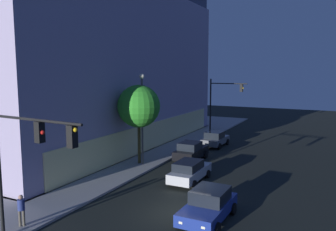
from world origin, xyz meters
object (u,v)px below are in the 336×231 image
at_px(street_lamp_sidewalk, 142,108).
at_px(car_blue, 209,205).
at_px(car_black, 191,151).
at_px(car_grey, 215,139).
at_px(sidewalk_tree, 139,106).
at_px(car_silver, 190,171).
at_px(modern_building, 72,60).
at_px(traffic_light_far_corner, 221,98).
at_px(traffic_light_near_corner, 26,150).
at_px(pedestrian_waiting, 21,208).

height_order(street_lamp_sidewalk, car_blue, street_lamp_sidewalk).
xyz_separation_m(car_black, car_grey, (6.65, -0.07, -0.05)).
xyz_separation_m(sidewalk_tree, car_silver, (-2.29, -5.70, -4.31)).
bearing_deg(modern_building, traffic_light_far_corner, -55.99).
distance_m(street_lamp_sidewalk, car_grey, 11.38).
height_order(modern_building, sidewalk_tree, modern_building).
relative_size(car_black, car_grey, 1.02).
distance_m(traffic_light_near_corner, sidewalk_tree, 14.89).
xyz_separation_m(modern_building, traffic_light_far_corner, (9.85, -14.60, -4.65)).
distance_m(sidewalk_tree, car_blue, 12.81).
height_order(car_blue, car_silver, car_blue).
bearing_deg(car_blue, car_grey, 17.60).
bearing_deg(car_black, street_lamp_sidewalk, 138.46).
relative_size(modern_building, traffic_light_far_corner, 4.76).
distance_m(modern_building, traffic_light_far_corner, 18.22).
bearing_deg(car_silver, car_blue, -147.91).
bearing_deg(car_blue, traffic_light_near_corner, 137.78).
relative_size(traffic_light_near_corner, street_lamp_sidewalk, 0.82).
height_order(sidewalk_tree, car_black, sidewalk_tree).
height_order(modern_building, car_grey, modern_building).
height_order(pedestrian_waiting, car_black, pedestrian_waiting).
relative_size(street_lamp_sidewalk, sidewalk_tree, 1.14).
bearing_deg(car_blue, modern_building, 57.75).
bearing_deg(sidewalk_tree, car_silver, -111.90).
relative_size(traffic_light_far_corner, pedestrian_waiting, 4.19).
height_order(traffic_light_near_corner, car_black, traffic_light_near_corner).
height_order(car_blue, car_grey, car_blue).
relative_size(sidewalk_tree, pedestrian_waiting, 4.08).
xyz_separation_m(traffic_light_near_corner, traffic_light_far_corner, (30.10, 0.77, 0.07)).
relative_size(traffic_light_near_corner, car_black, 1.49).
bearing_deg(pedestrian_waiting, car_silver, -23.77).
relative_size(car_blue, car_grey, 1.08).
distance_m(traffic_light_near_corner, traffic_light_far_corner, 30.11).
relative_size(traffic_light_near_corner, car_blue, 1.40).
distance_m(pedestrian_waiting, car_black, 16.70).
bearing_deg(sidewalk_tree, traffic_light_far_corner, -8.52).
bearing_deg(traffic_light_far_corner, car_black, -174.69).
bearing_deg(car_grey, modern_building, 105.12).
relative_size(modern_building, sidewalk_tree, 4.88).
bearing_deg(traffic_light_far_corner, modern_building, 124.01).
distance_m(traffic_light_near_corner, car_grey, 24.83).
height_order(traffic_light_near_corner, sidewalk_tree, sidewalk_tree).
bearing_deg(car_grey, car_black, 179.41).
xyz_separation_m(modern_building, car_blue, (-13.54, -21.46, -8.57)).
relative_size(pedestrian_waiting, car_silver, 0.37).
height_order(pedestrian_waiting, car_grey, pedestrian_waiting).
relative_size(traffic_light_far_corner, sidewalk_tree, 1.03).
height_order(car_black, car_grey, car_black).
bearing_deg(car_blue, street_lamp_sidewalk, 48.70).
bearing_deg(car_black, pedestrian_waiting, 171.19).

